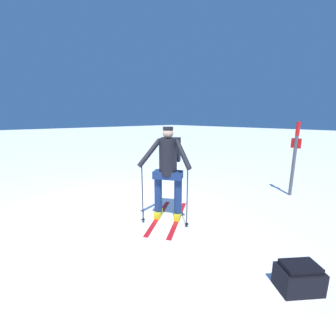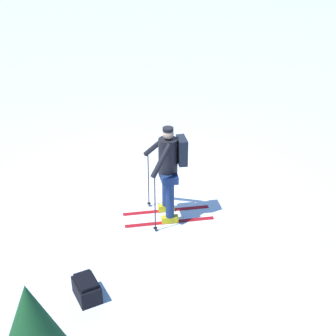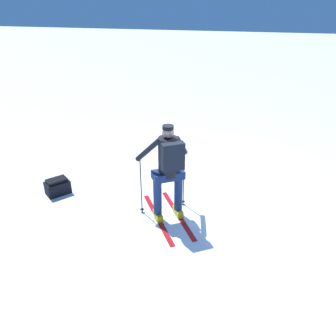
{
  "view_description": "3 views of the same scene",
  "coord_description": "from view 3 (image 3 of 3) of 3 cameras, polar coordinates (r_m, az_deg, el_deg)",
  "views": [
    {
      "loc": [
        2.02,
        3.75,
        1.96
      ],
      "look_at": [
        -0.8,
        0.71,
        1.02
      ],
      "focal_mm": 24.0,
      "sensor_mm": 36.0,
      "label": 1
    },
    {
      "loc": [
        -3.81,
        7.36,
        4.84
      ],
      "look_at": [
        -0.8,
        0.71,
        1.02
      ],
      "focal_mm": 50.0,
      "sensor_mm": 36.0,
      "label": 2
    },
    {
      "loc": [
        -5.63,
        -0.62,
        3.6
      ],
      "look_at": [
        -0.8,
        0.71,
        1.02
      ],
      "focal_mm": 35.0,
      "sensor_mm": 36.0,
      "label": 3
    }
  ],
  "objects": [
    {
      "name": "skier",
      "position": [
        5.61,
        0.07,
        0.07
      ],
      "size": [
        1.63,
        1.33,
        1.79
      ],
      "color": "red",
      "rests_on": "ground_plane"
    },
    {
      "name": "dropped_backpack",
      "position": [
        7.15,
        -18.68,
        -3.08
      ],
      "size": [
        0.56,
        0.53,
        0.34
      ],
      "color": "black",
      "rests_on": "ground_plane"
    },
    {
      "name": "ground_plane",
      "position": [
        6.71,
        7.68,
        -5.47
      ],
      "size": [
        80.0,
        80.0,
        0.0
      ],
      "primitive_type": "plane",
      "color": "white"
    }
  ]
}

